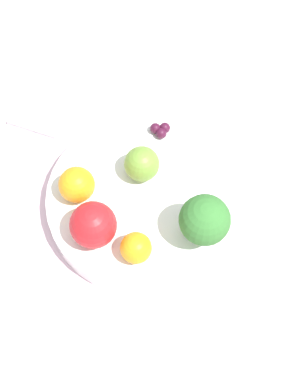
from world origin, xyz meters
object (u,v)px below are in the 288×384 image
(bowl, at_px, (144,200))
(orange_back, at_px, (136,248))
(orange_front, at_px, (77,185))
(grape_cluster, at_px, (160,130))
(spoon, at_px, (33,126))
(apple_green, at_px, (139,164))
(broccoli, at_px, (205,220))
(apple_red, at_px, (93,225))

(bowl, relative_size, orange_back, 6.59)
(orange_front, bearing_deg, grape_cluster, 126.24)
(bowl, distance_m, orange_front, 0.09)
(orange_front, relative_size, spoon, 0.62)
(bowl, height_order, apple_green, apple_green)
(broccoli, xyz_separation_m, orange_back, (0.02, -0.08, -0.02))
(apple_green, height_order, orange_back, apple_green)
(orange_front, distance_m, grape_cluster, 0.14)
(orange_front, xyz_separation_m, grape_cluster, (-0.08, 0.12, -0.02))
(broccoli, distance_m, spoon, 0.30)
(broccoli, bearing_deg, orange_front, -115.16)
(apple_red, bearing_deg, spoon, -155.84)
(spoon, bearing_deg, broccoli, 47.37)
(orange_back, relative_size, grape_cluster, 1.39)
(bowl, height_order, orange_front, orange_front)
(orange_back, bearing_deg, bowl, 168.21)
(apple_green, distance_m, spoon, 0.19)
(bowl, xyz_separation_m, apple_green, (-0.03, -0.00, 0.04))
(orange_front, relative_size, grape_cluster, 1.67)
(spoon, bearing_deg, grape_cluster, 76.28)
(grape_cluster, bearing_deg, orange_back, -15.16)
(orange_front, bearing_deg, broccoli, 64.84)
(orange_front, bearing_deg, apple_red, 17.53)
(bowl, xyz_separation_m, orange_front, (-0.01, -0.08, 0.04))
(broccoli, distance_m, apple_red, 0.13)
(apple_red, xyz_separation_m, orange_front, (-0.06, -0.02, -0.01))
(apple_red, xyz_separation_m, orange_back, (0.03, 0.05, -0.01))
(broccoli, relative_size, spoon, 0.98)
(bowl, relative_size, apple_red, 4.41)
(grape_cluster, relative_size, spoon, 0.37)
(spoon, bearing_deg, bowl, 47.17)
(orange_back, xyz_separation_m, grape_cluster, (-0.17, 0.05, -0.01))
(bowl, height_order, broccoli, broccoli)
(broccoli, relative_size, apple_green, 1.61)
(apple_green, height_order, grape_cluster, apple_green)
(broccoli, xyz_separation_m, apple_green, (-0.09, -0.07, -0.02))
(bowl, distance_m, apple_red, 0.09)
(broccoli, height_order, spoon, broccoli)
(apple_green, height_order, spoon, apple_green)
(bowl, distance_m, apple_green, 0.05)
(orange_back, bearing_deg, apple_green, 173.75)
(broccoli, xyz_separation_m, apple_red, (-0.01, -0.13, -0.01))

